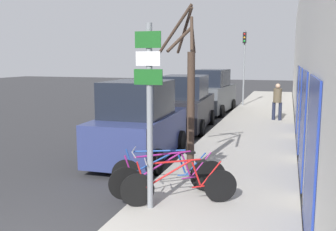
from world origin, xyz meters
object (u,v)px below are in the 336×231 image
object	(u,v)px
parked_car_0	(139,125)
traffic_light	(244,58)
bicycle_2	(166,172)
pedestrian_near	(277,99)
signpost	(149,109)
parked_car_1	(185,105)
bicycle_0	(180,185)
bicycle_1	(169,177)
parked_car_2	(211,93)
street_tree	(189,92)

from	to	relation	value
parked_car_0	traffic_light	bearing A→B (deg)	81.30
bicycle_2	pedestrian_near	distance (m)	10.69
signpost	traffic_light	size ratio (longest dim) A/B	0.76
bicycle_2	parked_car_1	bearing A→B (deg)	-1.45
signpost	bicycle_0	bearing A→B (deg)	34.48
bicycle_1	parked_car_2	xyz separation A→B (m)	(-1.75, 13.12, 0.54)
bicycle_1	pedestrian_near	size ratio (longest dim) A/B	1.26
bicycle_1	traffic_light	xyz separation A→B (m)	(-0.36, 15.91, 2.49)
bicycle_2	parked_car_2	size ratio (longest dim) A/B	0.50
bicycle_2	parked_car_2	bearing A→B (deg)	-6.85
bicycle_0	parked_car_1	distance (m)	8.73
parked_car_0	street_tree	world-z (taller)	street_tree
pedestrian_near	traffic_light	distance (m)	5.86
parked_car_2	traffic_light	size ratio (longest dim) A/B	1.02
bicycle_1	parked_car_0	bearing A→B (deg)	-0.32
parked_car_1	bicycle_1	bearing A→B (deg)	-79.92
bicycle_2	street_tree	xyz separation A→B (m)	(0.10, 1.58, 1.58)
parked_car_2	street_tree	world-z (taller)	street_tree
parked_car_2	bicycle_1	bearing A→B (deg)	-78.74
pedestrian_near	street_tree	xyz separation A→B (m)	(-1.87, -8.90, 1.00)
bicycle_2	parked_car_1	size ratio (longest dim) A/B	0.51
bicycle_0	bicycle_1	bearing A→B (deg)	14.92
bicycle_0	street_tree	distance (m)	2.81
bicycle_0	street_tree	xyz separation A→B (m)	(-0.42, 2.28, 1.59)
signpost	bicycle_2	size ratio (longest dim) A/B	1.50
pedestrian_near	street_tree	distance (m)	9.15
signpost	parked_car_1	size ratio (longest dim) A/B	0.77
pedestrian_near	traffic_light	bearing A→B (deg)	122.32
pedestrian_near	parked_car_1	bearing A→B (deg)	-133.49
signpost	bicycle_0	size ratio (longest dim) A/B	1.66
bicycle_1	parked_car_1	xyz separation A→B (m)	(-1.88, 8.04, 0.48)
bicycle_0	bicycle_1	xyz separation A→B (m)	(-0.33, 0.39, 0.01)
bicycle_2	street_tree	bearing A→B (deg)	-17.29
signpost	parked_car_1	xyz separation A→B (m)	(-1.73, 8.76, -1.01)
bicycle_2	street_tree	world-z (taller)	street_tree
parked_car_1	street_tree	world-z (taller)	street_tree
bicycle_0	parked_car_0	xyz separation A→B (m)	(-2.19, 3.34, 0.51)
parked_car_1	street_tree	size ratio (longest dim) A/B	1.08
parked_car_1	street_tree	xyz separation A→B (m)	(1.79, -6.15, 1.09)
bicycle_0	traffic_light	distance (m)	16.50
parked_car_0	parked_car_2	size ratio (longest dim) A/B	0.92
parked_car_0	traffic_light	distance (m)	13.19
pedestrian_near	traffic_light	xyz separation A→B (m)	(-2.14, 5.11, 1.91)
parked_car_1	signpost	bearing A→B (deg)	-81.89
bicycle_1	traffic_light	world-z (taller)	traffic_light
signpost	bicycle_0	world-z (taller)	signpost
signpost	parked_car_0	xyz separation A→B (m)	(-1.70, 3.67, -0.99)
parked_car_0	pedestrian_near	distance (m)	8.64
bicycle_1	street_tree	world-z (taller)	street_tree
bicycle_1	street_tree	distance (m)	2.46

